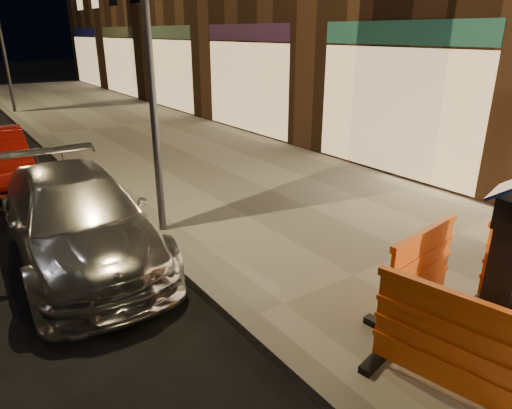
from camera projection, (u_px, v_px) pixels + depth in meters
ground_plane at (249, 328)px, 5.45m from camera, size 120.00×120.00×0.00m
sidewalk at (410, 256)px, 7.03m from camera, size 6.00×60.00×0.15m
kerb at (249, 323)px, 5.42m from camera, size 0.30×60.00×0.15m
parking_kiosk at (508, 272)px, 4.46m from camera, size 0.71×0.71×1.94m
barrier_back at (420, 271)px, 5.34m from camera, size 1.45×0.75×1.08m
barrier_kerbside at (444, 344)px, 4.10m from camera, size 0.86×1.48×1.08m
car_silver at (84, 258)px, 7.15m from camera, size 2.16×4.76×1.35m
car_red at (1, 183)px, 10.67m from camera, size 1.47×3.78×1.23m
street_lamp_mid at (148, 44)px, 6.76m from camera, size 0.12×0.12×6.00m
street_lamp_far at (1, 36)px, 18.24m from camera, size 0.12×0.12×6.00m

